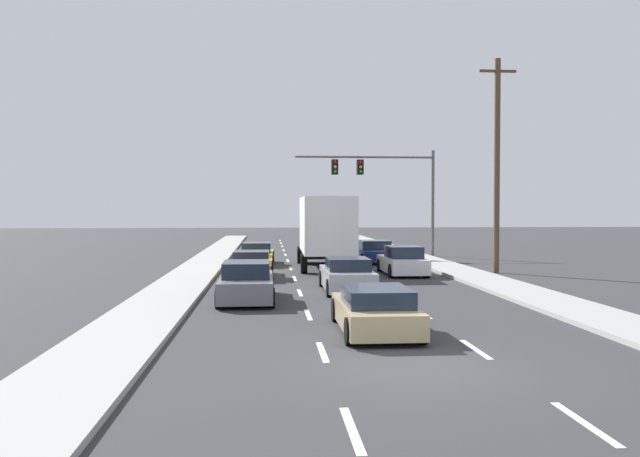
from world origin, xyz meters
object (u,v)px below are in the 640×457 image
car_tan (375,311)px  traffic_signal_mast (376,176)px  car_yellow (257,255)px  utility_pole_mid (497,163)px  box_truck (325,228)px  car_silver (347,276)px  car_gray (247,283)px  car_white (403,262)px  car_navy (375,252)px  car_orange (252,266)px

car_tan → traffic_signal_mast: (4.27, 25.41, 4.66)m
car_yellow → utility_pole_mid: bearing=-25.7°
box_truck → car_silver: (0.03, -9.22, -1.52)m
car_silver → traffic_signal_mast: bearing=77.0°
box_truck → utility_pole_mid: (8.08, -2.81, 3.19)m
traffic_signal_mast → car_gray: bearing=-111.5°
utility_pole_mid → car_yellow: bearing=154.3°
car_gray → car_silver: size_ratio=1.07×
car_tan → car_white: (3.64, 14.13, 0.06)m
car_white → traffic_signal_mast: bearing=86.8°
car_yellow → traffic_signal_mast: size_ratio=0.52×
car_gray → car_white: 10.82m
car_silver → utility_pole_mid: utility_pole_mid is taller
car_navy → car_white: size_ratio=1.11×
box_truck → car_white: size_ratio=2.12×
box_truck → car_navy: box_truck is taller
car_gray → car_white: car_white is taller
traffic_signal_mast → car_silver: bearing=-103.0°
utility_pole_mid → car_navy: bearing=125.3°
car_yellow → utility_pole_mid: 13.74m
box_truck → traffic_signal_mast: (4.02, 8.06, 3.10)m
car_orange → box_truck: 5.66m
car_yellow → car_orange: car_yellow is taller
car_tan → car_silver: bearing=88.1°
car_gray → box_truck: (3.66, 11.43, 1.50)m
car_yellow → car_tan: 20.42m
car_yellow → box_truck: (3.55, -2.79, 1.54)m
car_gray → box_truck: bearing=72.3°
car_gray → car_tan: car_gray is taller
car_silver → utility_pole_mid: (8.05, 6.41, 4.71)m
car_gray → car_navy: 16.93m
car_white → utility_pole_mid: utility_pole_mid is taller
car_navy → car_white: bearing=-88.9°
car_silver → car_white: car_white is taller
car_yellow → car_orange: bearing=-91.0°
car_silver → car_tan: bearing=-91.9°
car_orange → car_white: (7.06, 0.78, 0.07)m
car_navy → traffic_signal_mast: size_ratio=0.52×
utility_pole_mid → traffic_signal_mast: bearing=110.5°
traffic_signal_mast → utility_pole_mid: 11.60m
car_gray → box_truck: box_truck is taller
car_gray → box_truck: 12.10m
car_yellow → car_white: size_ratio=1.12×
car_yellow → car_tan: car_yellow is taller
box_truck → car_white: box_truck is taller
traffic_signal_mast → utility_pole_mid: bearing=-69.5°
box_truck → car_navy: (3.25, 4.02, -1.54)m
car_yellow → traffic_signal_mast: (7.57, 5.27, 4.64)m
car_yellow → car_tan: (3.30, -20.15, -0.02)m
car_orange → car_tan: car_orange is taller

